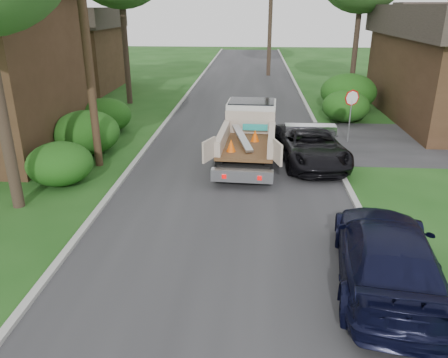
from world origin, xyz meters
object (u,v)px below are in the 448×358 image
at_px(stop_sign, 351,105).
at_px(utility_pole, 85,31).
at_px(house_left_far, 66,48).
at_px(black_pickup, 310,145).
at_px(navy_suv, 387,254).
at_px(flatbed_truck, 250,130).

distance_m(stop_sign, utility_pole, 11.91).
bearing_deg(house_left_far, utility_pole, -64.77).
xyz_separation_m(house_left_far, black_pickup, (16.55, -16.05, -2.32)).
bearing_deg(utility_pole, black_pickup, 6.50).
bearing_deg(navy_suv, black_pickup, -76.64).
distance_m(flatbed_truck, black_pickup, 2.60).
relative_size(utility_pole, flatbed_truck, 1.69).
bearing_deg(navy_suv, flatbed_truck, -61.82).
bearing_deg(navy_suv, stop_sign, -88.65).
distance_m(house_left_far, flatbed_truck, 21.02).
relative_size(flatbed_truck, navy_suv, 1.10).
xyz_separation_m(utility_pole, black_pickup, (8.53, 0.97, -4.45)).
distance_m(utility_pole, house_left_far, 18.93).
xyz_separation_m(house_left_far, flatbed_truck, (14.05, -15.52, -1.85)).
height_order(stop_sign, navy_suv, stop_sign).
bearing_deg(house_left_far, black_pickup, -44.11).
relative_size(house_left_far, black_pickup, 1.45).
bearing_deg(black_pickup, utility_pole, 179.59).
relative_size(stop_sign, house_left_far, 0.33).
xyz_separation_m(utility_pole, flatbed_truck, (6.03, 1.50, -3.98)).
bearing_deg(black_pickup, navy_suv, -91.84).
bearing_deg(house_left_far, navy_suv, -54.77).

